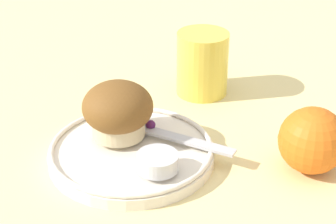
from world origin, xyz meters
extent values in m
plane|color=beige|center=(0.00, 0.00, 0.00)|extent=(3.00, 3.00, 0.00)
cylinder|color=silver|center=(0.02, 0.00, 0.01)|extent=(0.20, 0.20, 0.01)
torus|color=silver|center=(0.02, 0.00, 0.02)|extent=(0.20, 0.20, 0.01)
cylinder|color=beige|center=(-0.01, 0.00, 0.04)|extent=(0.06, 0.06, 0.03)
ellipsoid|color=brown|center=(-0.01, 0.00, 0.06)|extent=(0.09, 0.09, 0.06)
cylinder|color=silver|center=(0.08, 0.00, 0.03)|extent=(0.05, 0.05, 0.02)
cylinder|color=silver|center=(0.08, 0.00, 0.04)|extent=(0.04, 0.04, 0.00)
sphere|color=#4C194C|center=(-0.01, 0.04, 0.03)|extent=(0.01, 0.01, 0.01)
sphere|color=#4C194C|center=(0.00, 0.04, 0.03)|extent=(0.01, 0.01, 0.01)
cube|color=#B7B7BC|center=(0.03, 0.05, 0.02)|extent=(0.15, 0.09, 0.00)
sphere|color=orange|center=(0.15, 0.16, 0.04)|extent=(0.08, 0.08, 0.08)
cylinder|color=#EAD14C|center=(-0.08, 0.18, 0.05)|extent=(0.08, 0.08, 0.09)
camera|label=1|loc=(0.52, -0.28, 0.38)|focal=60.00mm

